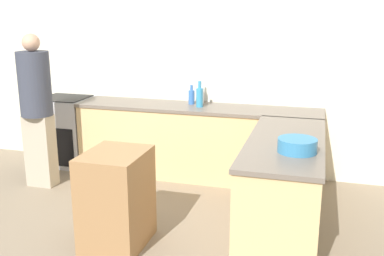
% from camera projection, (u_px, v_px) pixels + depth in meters
% --- Properties ---
extents(wall_back, '(8.00, 0.06, 2.70)m').
position_uv_depth(wall_back, '(204.00, 68.00, 5.74)').
color(wall_back, silver).
rests_on(wall_back, ground_plane).
extents(counter_back, '(3.06, 0.63, 0.92)m').
position_uv_depth(counter_back, '(197.00, 142.00, 5.66)').
color(counter_back, '#D6B27A').
rests_on(counter_back, ground_plane).
extents(counter_peninsula, '(0.69, 1.86, 0.92)m').
position_uv_depth(counter_peninsula, '(283.00, 186.00, 4.22)').
color(counter_peninsula, '#D6B27A').
rests_on(counter_peninsula, ground_plane).
extents(range_oven, '(0.65, 0.60, 0.93)m').
position_uv_depth(range_oven, '(67.00, 131.00, 6.16)').
color(range_oven, '#ADADB2').
rests_on(range_oven, ground_plane).
extents(island_table, '(0.51, 0.63, 0.87)m').
position_uv_depth(island_table, '(117.00, 199.00, 4.00)').
color(island_table, '#997047').
rests_on(island_table, ground_plane).
extents(mixing_bowl, '(0.33, 0.33, 0.12)m').
position_uv_depth(mixing_bowl, '(297.00, 145.00, 3.73)').
color(mixing_bowl, teal).
rests_on(mixing_bowl, counter_peninsula).
extents(vinegar_bottle_clear, '(0.06, 0.06, 0.29)m').
position_uv_depth(vinegar_bottle_clear, '(201.00, 95.00, 5.68)').
color(vinegar_bottle_clear, silver).
rests_on(vinegar_bottle_clear, counter_back).
extents(water_bottle_blue, '(0.08, 0.08, 0.24)m').
position_uv_depth(water_bottle_blue, '(192.00, 97.00, 5.65)').
color(water_bottle_blue, '#386BB7').
rests_on(water_bottle_blue, counter_back).
extents(dish_soap_bottle, '(0.08, 0.08, 0.32)m').
position_uv_depth(dish_soap_bottle, '(200.00, 97.00, 5.47)').
color(dish_soap_bottle, '#338CBF').
rests_on(dish_soap_bottle, counter_back).
extents(person_by_range, '(0.37, 0.37, 1.81)m').
position_uv_depth(person_by_range, '(37.00, 106.00, 5.25)').
color(person_by_range, '#ADA38E').
rests_on(person_by_range, ground_plane).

